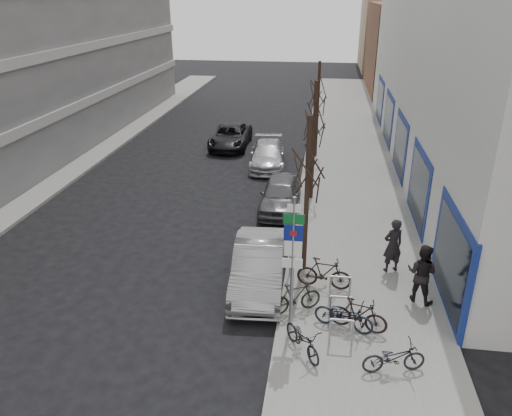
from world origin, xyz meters
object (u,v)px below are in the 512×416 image
(parked_car_mid, at_px, (281,194))
(pedestrian_far, at_px, (422,273))
(bike_near_right, at_px, (358,314))
(lane_car, at_px, (231,136))
(bike_near_left, at_px, (303,337))
(parked_car_back, at_px, (267,155))
(bike_rack, at_px, (341,306))
(highway_sign_pole, at_px, (293,258))
(bike_far_inner, at_px, (324,273))
(tree_mid, at_px, (315,113))
(parked_car_front, at_px, (258,266))
(pedestrian_near, at_px, (393,245))
(meter_front, at_px, (290,254))
(bike_mid_curb, at_px, (344,313))
(tree_near, at_px, (308,159))
(meter_mid, at_px, (300,193))
(bike_mid_inner, at_px, (295,297))
(bike_far_curb, at_px, (394,355))
(tree_far, at_px, (319,87))
(meter_back, at_px, (306,156))

(parked_car_mid, bearing_deg, pedestrian_far, -53.45)
(bike_near_right, distance_m, lane_car, 19.19)
(bike_near_left, distance_m, parked_car_back, 15.81)
(bike_near_left, xyz_separation_m, parked_car_back, (-2.79, 15.56, 0.02))
(parked_car_back, bearing_deg, bike_rack, -79.70)
(highway_sign_pole, distance_m, bike_far_inner, 3.06)
(tree_mid, height_order, parked_car_front, tree_mid)
(lane_car, bearing_deg, pedestrian_near, -60.89)
(meter_front, bearing_deg, parked_car_front, -146.60)
(bike_rack, distance_m, bike_mid_curb, 0.38)
(bike_near_right, height_order, parked_car_front, parked_car_front)
(lane_car, bearing_deg, parked_car_back, -52.76)
(tree_near, distance_m, bike_near_left, 5.64)
(bike_far_inner, bearing_deg, meter_front, 66.28)
(meter_front, relative_size, pedestrian_far, 0.66)
(highway_sign_pole, relative_size, bike_near_right, 2.51)
(meter_mid, relative_size, parked_car_front, 0.28)
(pedestrian_near, bearing_deg, tree_mid, -88.79)
(bike_mid_inner, relative_size, bike_far_curb, 1.03)
(parked_car_front, bearing_deg, tree_far, 80.36)
(meter_mid, relative_size, bike_mid_curb, 0.74)
(tree_near, relative_size, parked_car_back, 1.21)
(tree_near, height_order, bike_far_inner, tree_near)
(bike_far_inner, distance_m, parked_car_back, 12.73)
(tree_far, distance_m, bike_near_left, 17.79)
(bike_near_left, xyz_separation_m, pedestrian_far, (3.43, 2.96, 0.47))
(pedestrian_far, bearing_deg, parked_car_front, 24.46)
(bike_near_right, height_order, bike_far_curb, bike_near_right)
(meter_front, relative_size, parked_car_front, 0.28)
(tree_far, relative_size, pedestrian_near, 2.85)
(bike_mid_inner, relative_size, pedestrian_near, 0.87)
(bike_mid_curb, relative_size, pedestrian_near, 0.89)
(bike_mid_curb, bearing_deg, bike_mid_inner, 84.34)
(highway_sign_pole, bearing_deg, pedestrian_far, 27.85)
(bike_mid_curb, xyz_separation_m, bike_mid_inner, (-1.41, 0.61, -0.02))
(bike_rack, distance_m, bike_far_curb, 2.34)
(meter_back, bearing_deg, bike_near_left, -87.54)
(tree_far, xyz_separation_m, lane_car, (-5.33, 1.60, -3.43))
(bike_far_inner, bearing_deg, bike_mid_curb, -157.15)
(tree_near, bearing_deg, pedestrian_far, -22.38)
(bike_near_left, bearing_deg, meter_back, 57.94)
(bike_mid_curb, xyz_separation_m, pedestrian_far, (2.34, 1.78, 0.44))
(tree_far, bearing_deg, bike_near_left, -89.37)
(meter_mid, xyz_separation_m, bike_mid_inner, (0.32, -7.66, -0.26))
(meter_front, xyz_separation_m, bike_mid_inner, (0.32, -2.16, -0.26))
(bike_rack, height_order, tree_near, tree_near)
(meter_front, bearing_deg, tree_far, 88.09)
(highway_sign_pole, xyz_separation_m, lane_car, (-5.13, 18.11, -1.79))
(parked_car_mid, bearing_deg, tree_mid, 42.90)
(parked_car_back, xyz_separation_m, pedestrian_near, (5.55, -10.90, 0.45))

